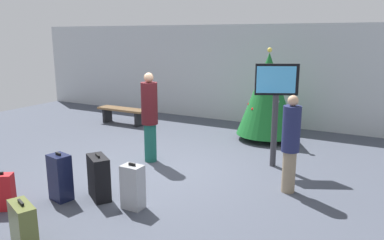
{
  "coord_description": "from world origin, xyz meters",
  "views": [
    {
      "loc": [
        4.0,
        -5.93,
        2.63
      ],
      "look_at": [
        0.39,
        0.75,
        0.9
      ],
      "focal_mm": 35.18,
      "sensor_mm": 36.0,
      "label": 1
    }
  ],
  "objects_px": {
    "traveller_0": "(150,115)",
    "suitcase_0": "(133,187)",
    "suitcase_2": "(23,225)",
    "waiting_bench": "(123,112)",
    "suitcase_4": "(1,192)",
    "suitcase_1": "(60,177)",
    "suitcase_3": "(99,178)",
    "holiday_tree": "(268,94)",
    "traveller_1": "(291,142)",
    "flight_info_kiosk": "(276,96)"
  },
  "relations": [
    {
      "from": "suitcase_2",
      "to": "suitcase_4",
      "type": "bearing_deg",
      "value": 156.27
    },
    {
      "from": "waiting_bench",
      "to": "suitcase_4",
      "type": "distance_m",
      "value": 5.75
    },
    {
      "from": "flight_info_kiosk",
      "to": "suitcase_2",
      "type": "xyz_separation_m",
      "value": [
        -1.92,
        -4.43,
        -1.16
      ]
    },
    {
      "from": "holiday_tree",
      "to": "suitcase_0",
      "type": "relative_size",
      "value": 3.17
    },
    {
      "from": "traveller_0",
      "to": "suitcase_1",
      "type": "height_order",
      "value": "traveller_0"
    },
    {
      "from": "holiday_tree",
      "to": "traveller_1",
      "type": "xyz_separation_m",
      "value": [
        1.34,
        -3.02,
        -0.29
      ]
    },
    {
      "from": "traveller_0",
      "to": "traveller_1",
      "type": "distance_m",
      "value": 2.99
    },
    {
      "from": "traveller_0",
      "to": "suitcase_0",
      "type": "distance_m",
      "value": 2.32
    },
    {
      "from": "suitcase_3",
      "to": "suitcase_4",
      "type": "relative_size",
      "value": 1.24
    },
    {
      "from": "traveller_1",
      "to": "suitcase_1",
      "type": "height_order",
      "value": "traveller_1"
    },
    {
      "from": "waiting_bench",
      "to": "suitcase_2",
      "type": "xyz_separation_m",
      "value": [
        3.14,
        -5.91,
        -0.08
      ]
    },
    {
      "from": "traveller_1",
      "to": "suitcase_4",
      "type": "relative_size",
      "value": 2.74
    },
    {
      "from": "suitcase_2",
      "to": "suitcase_3",
      "type": "xyz_separation_m",
      "value": [
        -0.13,
        1.54,
        0.08
      ]
    },
    {
      "from": "holiday_tree",
      "to": "waiting_bench",
      "type": "distance_m",
      "value": 4.41
    },
    {
      "from": "traveller_0",
      "to": "suitcase_0",
      "type": "relative_size",
      "value": 2.56
    },
    {
      "from": "suitcase_3",
      "to": "suitcase_4",
      "type": "height_order",
      "value": "suitcase_3"
    },
    {
      "from": "holiday_tree",
      "to": "suitcase_1",
      "type": "distance_m",
      "value": 5.47
    },
    {
      "from": "flight_info_kiosk",
      "to": "suitcase_1",
      "type": "xyz_separation_m",
      "value": [
        -2.56,
        -3.23,
        -1.07
      ]
    },
    {
      "from": "waiting_bench",
      "to": "suitcase_4",
      "type": "bearing_deg",
      "value": -69.92
    },
    {
      "from": "suitcase_3",
      "to": "flight_info_kiosk",
      "type": "bearing_deg",
      "value": 54.73
    },
    {
      "from": "waiting_bench",
      "to": "suitcase_4",
      "type": "relative_size",
      "value": 2.63
    },
    {
      "from": "suitcase_1",
      "to": "suitcase_2",
      "type": "relative_size",
      "value": 1.32
    },
    {
      "from": "traveller_1",
      "to": "suitcase_2",
      "type": "xyz_separation_m",
      "value": [
        -2.53,
        -3.27,
        -0.6
      ]
    },
    {
      "from": "traveller_0",
      "to": "suitcase_4",
      "type": "xyz_separation_m",
      "value": [
        -0.71,
        -2.97,
        -0.71
      ]
    },
    {
      "from": "waiting_bench",
      "to": "traveller_0",
      "type": "relative_size",
      "value": 0.85
    },
    {
      "from": "flight_info_kiosk",
      "to": "suitcase_1",
      "type": "relative_size",
      "value": 2.61
    },
    {
      "from": "flight_info_kiosk",
      "to": "suitcase_0",
      "type": "bearing_deg",
      "value": -114.59
    },
    {
      "from": "suitcase_1",
      "to": "flight_info_kiosk",
      "type": "bearing_deg",
      "value": 51.58
    },
    {
      "from": "waiting_bench",
      "to": "traveller_0",
      "type": "height_order",
      "value": "traveller_0"
    },
    {
      "from": "holiday_tree",
      "to": "traveller_1",
      "type": "relative_size",
      "value": 1.39
    },
    {
      "from": "waiting_bench",
      "to": "suitcase_3",
      "type": "height_order",
      "value": "suitcase_3"
    },
    {
      "from": "suitcase_2",
      "to": "traveller_1",
      "type": "bearing_deg",
      "value": 52.35
    },
    {
      "from": "waiting_bench",
      "to": "traveller_0",
      "type": "xyz_separation_m",
      "value": [
        2.68,
        -2.43,
        0.63
      ]
    },
    {
      "from": "suitcase_4",
      "to": "traveller_1",
      "type": "bearing_deg",
      "value": 36.83
    },
    {
      "from": "suitcase_1",
      "to": "suitcase_4",
      "type": "bearing_deg",
      "value": -126.93
    },
    {
      "from": "flight_info_kiosk",
      "to": "suitcase_1",
      "type": "height_order",
      "value": "flight_info_kiosk"
    },
    {
      "from": "suitcase_0",
      "to": "suitcase_3",
      "type": "relative_size",
      "value": 0.97
    },
    {
      "from": "suitcase_0",
      "to": "waiting_bench",
      "type": "bearing_deg",
      "value": 130.16
    },
    {
      "from": "holiday_tree",
      "to": "traveller_0",
      "type": "height_order",
      "value": "holiday_tree"
    },
    {
      "from": "suitcase_1",
      "to": "suitcase_3",
      "type": "height_order",
      "value": "suitcase_1"
    },
    {
      "from": "waiting_bench",
      "to": "suitcase_1",
      "type": "relative_size",
      "value": 2.0
    },
    {
      "from": "waiting_bench",
      "to": "traveller_0",
      "type": "distance_m",
      "value": 3.68
    },
    {
      "from": "suitcase_0",
      "to": "suitcase_1",
      "type": "xyz_separation_m",
      "value": [
        -1.22,
        -0.31,
        0.03
      ]
    },
    {
      "from": "holiday_tree",
      "to": "suitcase_2",
      "type": "bearing_deg",
      "value": -100.64
    },
    {
      "from": "waiting_bench",
      "to": "suitcase_0",
      "type": "relative_size",
      "value": 2.18
    },
    {
      "from": "traveller_0",
      "to": "traveller_1",
      "type": "xyz_separation_m",
      "value": [
        2.98,
        -0.21,
        -0.11
      ]
    },
    {
      "from": "suitcase_4",
      "to": "suitcase_2",
      "type": "bearing_deg",
      "value": -23.73
    },
    {
      "from": "suitcase_0",
      "to": "suitcase_2",
      "type": "relative_size",
      "value": 1.22
    },
    {
      "from": "waiting_bench",
      "to": "suitcase_0",
      "type": "bearing_deg",
      "value": -49.84
    },
    {
      "from": "traveller_1",
      "to": "suitcase_3",
      "type": "distance_m",
      "value": 3.22
    }
  ]
}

